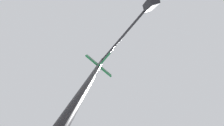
% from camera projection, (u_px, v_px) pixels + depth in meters
% --- Properties ---
extents(traffic_signal_near, '(1.99, 2.92, 6.13)m').
position_uv_depth(traffic_signal_near, '(125.00, 36.00, 3.08)').
color(traffic_signal_near, black).
rests_on(traffic_signal_near, ground_plane).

